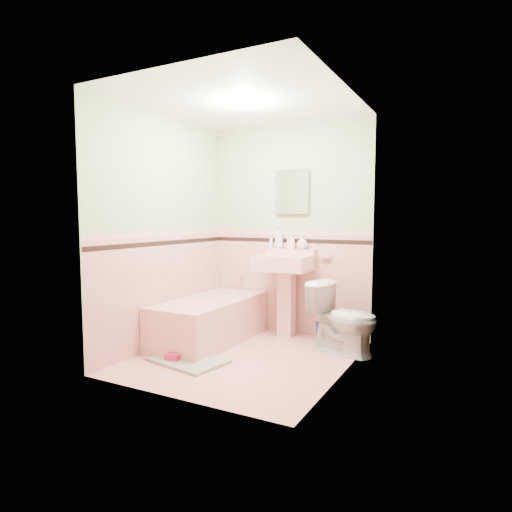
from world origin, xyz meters
The scene contains 32 objects.
floor centered at (0.00, 0.00, 0.00)m, with size 2.20×2.20×0.00m, color pink.
ceiling centered at (0.00, 0.00, 2.50)m, with size 2.20×2.20×0.00m, color white.
wall_back centered at (0.00, 1.10, 1.25)m, with size 2.50×2.50×0.00m, color #F4E9C7.
wall_front centered at (0.00, -1.10, 1.25)m, with size 2.50×2.50×0.00m, color #F4E9C7.
wall_left centered at (-1.00, 0.00, 1.25)m, with size 2.50×2.50×0.00m, color #F4E9C7.
wall_right centered at (1.00, 0.00, 1.25)m, with size 2.50×2.50×0.00m, color #F4E9C7.
wainscot_back centered at (0.00, 1.09, 0.60)m, with size 2.00×2.00×0.00m, color #EAA39D.
wainscot_front centered at (0.00, -1.09, 0.60)m, with size 2.00×2.00×0.00m, color #EAA39D.
wainscot_left centered at (-0.99, 0.00, 0.60)m, with size 2.20×2.20×0.00m, color #EAA39D.
wainscot_right centered at (0.99, 0.00, 0.60)m, with size 2.20×2.20×0.00m, color #EAA39D.
accent_back centered at (0.00, 1.08, 1.12)m, with size 2.00×2.00×0.00m, color black.
accent_front centered at (0.00, -1.08, 1.12)m, with size 2.00×2.00×0.00m, color black.
accent_left centered at (-0.98, 0.00, 1.12)m, with size 2.20×2.20×0.00m, color black.
accent_right centered at (0.98, 0.00, 1.12)m, with size 2.20×2.20×0.00m, color black.
cap_back centered at (0.00, 1.08, 1.22)m, with size 2.00×2.00×0.00m, color pink.
cap_front centered at (0.00, -1.08, 1.22)m, with size 2.00×2.00×0.00m, color pink.
cap_left centered at (-0.98, 0.00, 1.22)m, with size 2.20×2.20×0.00m, color pink.
cap_right centered at (0.98, 0.00, 1.22)m, with size 2.20×2.20×0.00m, color pink.
bathtub centered at (-0.63, 0.33, 0.23)m, with size 0.70×1.50×0.45m, color #E2A29D.
tub_faucet centered at (-0.63, 1.05, 0.63)m, with size 0.04×0.04×0.12m, color silver.
sink centered at (0.05, 0.86, 0.48)m, with size 0.61×0.50×0.96m, color #E2A29D, non-canonical shape.
sink_faucet centered at (0.05, 1.00, 0.95)m, with size 0.02×0.02×0.10m, color silver.
medicine_cabinet centered at (0.05, 1.07, 1.70)m, with size 0.36×0.04×0.46m, color white.
soap_dish centered at (0.47, 1.06, 0.95)m, with size 0.11×0.06×0.04m, color #E2A29D.
soap_bottle_left centered at (-0.10, 1.04, 1.16)m, with size 0.10×0.10×0.27m, color #B2B2B2.
soap_bottle_mid centered at (0.05, 1.04, 1.12)m, with size 0.09×0.09×0.19m, color #B2B2B2.
soap_bottle_right centered at (0.20, 1.04, 1.11)m, with size 0.12×0.12×0.16m, color #B2B2B2.
tube centered at (-0.21, 1.04, 1.09)m, with size 0.04×0.04×0.12m, color white.
toilet centered at (0.83, 0.61, 0.36)m, with size 0.41×0.71×0.73m, color white.
bucket centered at (0.54, 0.89, 0.11)m, with size 0.22×0.22×0.22m, color #1A1B9F, non-canonical shape.
bath_mat centered at (-0.42, -0.37, 0.01)m, with size 0.71×0.48×0.03m, color gray.
shoe centered at (-0.54, -0.46, 0.06)m, with size 0.14×0.07×0.06m, color #BF1E59.
Camera 1 is at (2.06, -3.65, 1.40)m, focal length 30.14 mm.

